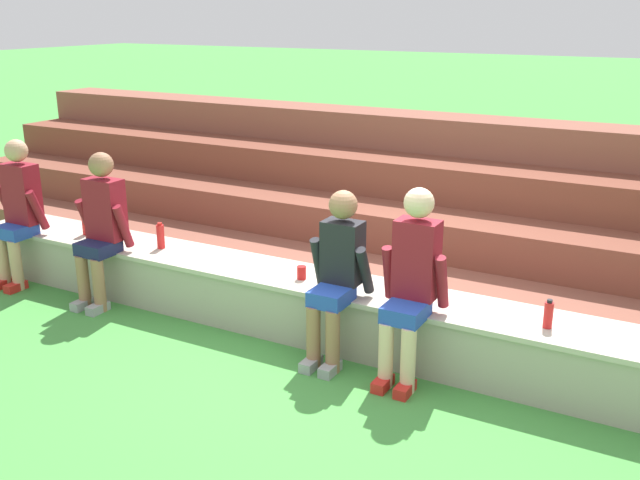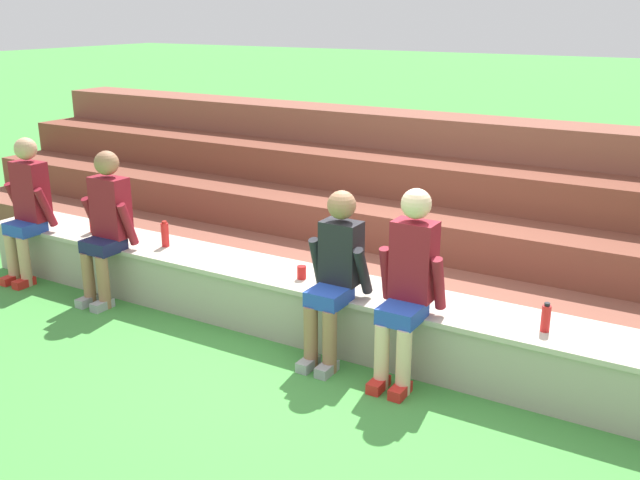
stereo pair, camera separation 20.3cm
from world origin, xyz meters
name	(u,v)px [view 1 (the left image)]	position (x,y,z in m)	size (l,w,h in m)	color
ground_plane	(342,359)	(0.00, 0.00, 0.00)	(80.00, 80.00, 0.00)	#428E3D
stone_seating_wall	(359,315)	(0.00, 0.29, 0.27)	(8.32, 0.63, 0.51)	#A8A08E
brick_bleachers	(447,217)	(0.00, 2.39, 0.57)	(11.91, 2.53, 1.52)	brown
person_far_left	(18,208)	(-3.57, -0.02, 0.77)	(0.53, 0.50, 1.44)	tan
person_left_of_center	(101,224)	(-2.47, -0.02, 0.76)	(0.53, 0.52, 1.42)	#996B4C
person_center	(337,273)	(-0.05, 0.00, 0.72)	(0.48, 0.58, 1.34)	#996B4C
person_right_of_center	(411,281)	(0.56, 0.00, 0.77)	(0.49, 0.57, 1.44)	beige
water_bottle_near_right	(548,315)	(1.49, 0.24, 0.61)	(0.06, 0.06, 0.21)	red
water_bottle_mid_left	(161,236)	(-2.06, 0.31, 0.62)	(0.07, 0.07, 0.25)	red
water_bottle_near_left	(86,222)	(-2.99, 0.29, 0.63)	(0.08, 0.08, 0.26)	red
plastic_cup_middle	(302,273)	(-0.50, 0.24, 0.56)	(0.08, 0.08, 0.11)	red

